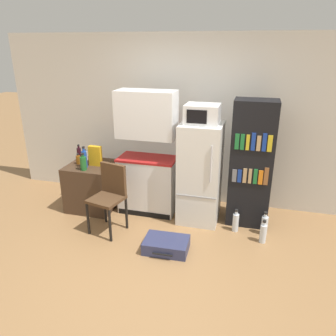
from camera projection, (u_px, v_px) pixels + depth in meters
The scene contains 18 objects.
ground_plane at pixel (149, 270), 3.71m from camera, with size 24.00×24.00×0.00m, color olive.
wall_back at pixel (201, 122), 5.01m from camera, with size 6.40×0.10×2.57m.
side_table at pixel (93, 186), 5.05m from camera, with size 0.68×0.68×0.70m.
kitchen_hutch at pixel (147, 158), 4.77m from camera, with size 0.85×0.45×1.82m.
refrigerator at pixel (200, 173), 4.57m from camera, with size 0.57×0.59×1.42m.
microwave at pixel (202, 114), 4.27m from camera, with size 0.44×0.38×0.25m.
bookshelf at pixel (251, 165), 4.43m from camera, with size 0.56×0.39×1.75m.
bottle_amber_beer at pixel (78, 160), 4.93m from camera, with size 0.07×0.07×0.16m.
bottle_green_tall at pixel (83, 163), 4.68m from camera, with size 0.09×0.09×0.25m.
bottle_milk_white at pixel (85, 155), 5.09m from camera, with size 0.08×0.08×0.17m.
bottle_blue_soda at pixel (84, 159), 4.76m from camera, with size 0.08×0.08×0.32m.
bottle_wine_dark at pixel (79, 154), 5.06m from camera, with size 0.07×0.07×0.25m.
cereal_box at pixel (95, 156), 4.83m from camera, with size 0.19×0.07×0.30m.
chair at pixel (110, 192), 4.37m from camera, with size 0.48×0.48×0.92m.
suitcase_large_flat at pixel (166, 245), 4.05m from camera, with size 0.56×0.41×0.15m.
water_bottle_front at pixel (263, 233), 4.19m from camera, with size 0.08×0.08×0.32m.
water_bottle_middle at pixel (236, 222), 4.45m from camera, with size 0.08×0.08×0.32m.
water_bottle_back at pixel (264, 225), 4.37m from camera, with size 0.09×0.09×0.33m.
Camera 1 is at (1.00, -2.89, 2.40)m, focal length 35.00 mm.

